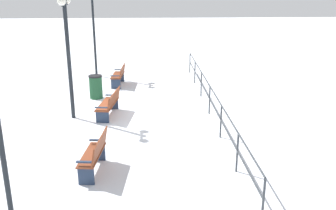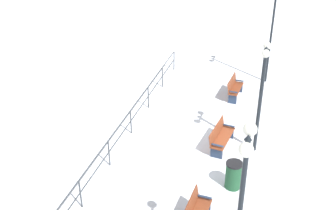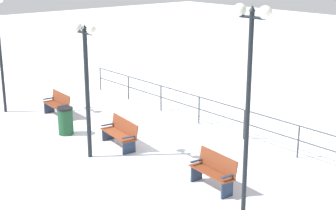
% 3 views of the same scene
% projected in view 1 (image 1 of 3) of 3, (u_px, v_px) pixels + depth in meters
% --- Properties ---
extents(ground_plane, '(80.00, 80.00, 0.00)m').
position_uv_depth(ground_plane, '(112.00, 115.00, 13.60)').
color(ground_plane, white).
rests_on(ground_plane, ground).
extents(bench_nearest, '(0.63, 1.51, 0.93)m').
position_uv_depth(bench_nearest, '(119.00, 75.00, 17.49)').
color(bench_nearest, brown).
rests_on(bench_nearest, ground).
extents(bench_second, '(0.79, 1.75, 0.90)m').
position_uv_depth(bench_second, '(110.00, 103.00, 13.44)').
color(bench_second, brown).
rests_on(bench_second, ground).
extents(bench_third, '(0.62, 1.53, 0.97)m').
position_uv_depth(bench_third, '(95.00, 154.00, 9.38)').
color(bench_third, brown).
rests_on(bench_third, ground).
extents(lamppost_near, '(0.30, 1.05, 4.65)m').
position_uv_depth(lamppost_near, '(93.00, 9.00, 18.35)').
color(lamppost_near, black).
rests_on(lamppost_near, ground).
extents(lamppost_middle, '(0.27, 1.02, 4.16)m').
position_uv_depth(lamppost_middle, '(67.00, 38.00, 12.50)').
color(lamppost_middle, black).
rests_on(lamppost_middle, ground).
extents(waterfront_railing, '(0.05, 13.37, 1.06)m').
position_uv_depth(waterfront_railing, '(210.00, 95.00, 13.55)').
color(waterfront_railing, '#383D42').
rests_on(waterfront_railing, ground).
extents(trash_bin, '(0.56, 0.56, 0.97)m').
position_uv_depth(trash_bin, '(96.00, 87.00, 15.50)').
color(trash_bin, '#1E4C2D').
rests_on(trash_bin, ground).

